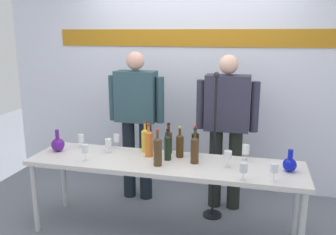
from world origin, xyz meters
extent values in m
plane|color=slate|center=(0.00, 0.00, 0.00)|extent=(10.00, 10.00, 0.00)
cube|color=white|center=(0.00, 1.27, 1.50)|extent=(4.72, 0.10, 3.00)
cube|color=#BB7718|center=(0.00, 1.21, 1.81)|extent=(3.31, 0.01, 0.20)
cube|color=silver|center=(0.00, 0.00, 0.70)|extent=(2.52, 0.63, 0.04)
cylinder|color=silver|center=(-1.20, -0.26, 0.34)|extent=(0.05, 0.05, 0.68)
cylinder|color=silver|center=(1.20, -0.26, 0.34)|extent=(0.05, 0.05, 0.68)
cylinder|color=silver|center=(-1.20, 0.26, 0.34)|extent=(0.05, 0.05, 0.68)
cylinder|color=silver|center=(1.20, 0.26, 0.34)|extent=(0.05, 0.05, 0.68)
sphere|color=#541889|center=(-1.10, 0.03, 0.79)|extent=(0.13, 0.13, 0.13)
cylinder|color=#541889|center=(-1.10, 0.03, 0.90)|extent=(0.04, 0.04, 0.10)
sphere|color=#0D17B7|center=(1.10, 0.03, 0.78)|extent=(0.12, 0.12, 0.12)
cylinder|color=#0D17B7|center=(1.10, 0.03, 0.88)|extent=(0.04, 0.04, 0.09)
cylinder|color=black|center=(-0.60, 0.69, 0.46)|extent=(0.14, 0.14, 0.91)
cylinder|color=black|center=(-0.40, 0.69, 0.46)|extent=(0.14, 0.14, 0.91)
cube|color=#2E4B56|center=(-0.50, 0.69, 1.19)|extent=(0.45, 0.22, 0.56)
cylinder|color=#2E4B56|center=(-0.77, 0.69, 1.16)|extent=(0.09, 0.09, 0.50)
cylinder|color=#2E4B56|center=(-0.23, 0.69, 1.16)|extent=(0.09, 0.09, 0.50)
sphere|color=#E1A390|center=(-0.50, 0.69, 1.58)|extent=(0.20, 0.20, 0.20)
cylinder|color=black|center=(0.40, 0.69, 0.44)|extent=(0.14, 0.14, 0.88)
cylinder|color=black|center=(0.60, 0.69, 0.44)|extent=(0.14, 0.14, 0.88)
cube|color=#313144|center=(0.50, 0.69, 1.17)|extent=(0.46, 0.22, 0.58)
cylinder|color=#313144|center=(0.22, 0.69, 1.14)|extent=(0.09, 0.09, 0.52)
cylinder|color=#313144|center=(0.78, 0.69, 1.14)|extent=(0.09, 0.09, 0.52)
sphere|color=beige|center=(0.50, 0.69, 1.56)|extent=(0.20, 0.20, 0.20)
cylinder|color=#48331B|center=(-0.03, -0.11, 0.84)|extent=(0.07, 0.07, 0.24)
cone|color=#48331B|center=(-0.03, -0.11, 0.97)|extent=(0.07, 0.07, 0.03)
cylinder|color=#48331B|center=(-0.03, -0.11, 1.00)|extent=(0.02, 0.02, 0.08)
cylinder|color=red|center=(-0.03, -0.11, 1.05)|extent=(0.03, 0.03, 0.02)
cylinder|color=#4F2714|center=(-0.02, 0.24, 0.83)|extent=(0.07, 0.07, 0.21)
cone|color=#4F2714|center=(-0.02, 0.24, 0.94)|extent=(0.07, 0.07, 0.03)
cylinder|color=#4F2714|center=(-0.02, 0.24, 0.97)|extent=(0.03, 0.03, 0.08)
cylinder|color=black|center=(-0.02, 0.24, 1.02)|extent=(0.03, 0.03, 0.02)
cylinder|color=#472D16|center=(0.28, 0.03, 0.84)|extent=(0.07, 0.07, 0.22)
cone|color=#472D16|center=(0.28, 0.03, 0.96)|extent=(0.07, 0.07, 0.03)
cylinder|color=#472D16|center=(0.28, 0.03, 0.99)|extent=(0.02, 0.02, 0.09)
cylinder|color=black|center=(0.28, 0.03, 1.04)|extent=(0.03, 0.03, 0.02)
cylinder|color=black|center=(0.02, 0.05, 0.83)|extent=(0.07, 0.07, 0.22)
cone|color=black|center=(0.02, 0.05, 0.95)|extent=(0.07, 0.07, 0.03)
cylinder|color=black|center=(0.02, 0.05, 0.97)|extent=(0.03, 0.03, 0.06)
cylinder|color=black|center=(0.02, 0.05, 1.01)|extent=(0.03, 0.03, 0.02)
cylinder|color=gold|center=(-0.25, 0.23, 0.83)|extent=(0.07, 0.07, 0.21)
cone|color=gold|center=(-0.25, 0.23, 0.95)|extent=(0.07, 0.07, 0.03)
cylinder|color=gold|center=(-0.25, 0.23, 0.98)|extent=(0.02, 0.02, 0.08)
cylinder|color=#AE1D1C|center=(-0.25, 0.23, 1.02)|extent=(0.03, 0.03, 0.02)
cylinder|color=black|center=(0.25, 0.22, 0.83)|extent=(0.07, 0.07, 0.22)
cone|color=black|center=(0.25, 0.22, 0.95)|extent=(0.07, 0.07, 0.03)
cylinder|color=black|center=(0.25, 0.22, 0.97)|extent=(0.02, 0.02, 0.07)
cylinder|color=#B22023|center=(0.25, 0.22, 1.01)|extent=(0.03, 0.03, 0.02)
cylinder|color=#442C12|center=(0.11, 0.16, 0.83)|extent=(0.07, 0.07, 0.20)
cone|color=#442C12|center=(0.11, 0.16, 0.94)|extent=(0.07, 0.07, 0.03)
cylinder|color=#442C12|center=(0.11, 0.16, 0.97)|extent=(0.03, 0.03, 0.08)
cylinder|color=gold|center=(0.11, 0.16, 1.02)|extent=(0.03, 0.03, 0.02)
cylinder|color=orange|center=(-0.18, 0.11, 0.84)|extent=(0.08, 0.08, 0.23)
cone|color=orange|center=(-0.18, 0.11, 0.97)|extent=(0.08, 0.08, 0.03)
cylinder|color=orange|center=(-0.18, 0.11, 0.99)|extent=(0.03, 0.03, 0.07)
cylinder|color=red|center=(-0.18, 0.11, 1.03)|extent=(0.03, 0.03, 0.02)
cylinder|color=white|center=(-0.56, 0.25, 0.73)|extent=(0.06, 0.06, 0.00)
cylinder|color=white|center=(-0.56, 0.25, 0.76)|extent=(0.01, 0.01, 0.07)
cylinder|color=white|center=(-0.56, 0.25, 0.84)|extent=(0.06, 0.06, 0.08)
cylinder|color=white|center=(-0.93, 0.19, 0.73)|extent=(0.06, 0.06, 0.00)
cylinder|color=white|center=(-0.93, 0.19, 0.76)|extent=(0.01, 0.01, 0.06)
cylinder|color=white|center=(-0.93, 0.19, 0.82)|extent=(0.06, 0.06, 0.08)
cylinder|color=white|center=(-0.70, -0.16, 0.73)|extent=(0.06, 0.06, 0.00)
cylinder|color=white|center=(-0.70, -0.16, 0.77)|extent=(0.01, 0.01, 0.08)
cylinder|color=white|center=(-0.70, -0.16, 0.84)|extent=(0.06, 0.06, 0.08)
cylinder|color=white|center=(-0.59, 0.10, 0.73)|extent=(0.06, 0.06, 0.00)
cylinder|color=white|center=(-0.59, 0.10, 0.76)|extent=(0.01, 0.01, 0.06)
cylinder|color=white|center=(-0.59, 0.10, 0.83)|extent=(0.07, 0.07, 0.08)
cylinder|color=white|center=(0.72, 0.21, 0.73)|extent=(0.06, 0.06, 0.00)
cylinder|color=white|center=(0.72, 0.21, 0.76)|extent=(0.01, 0.01, 0.06)
cylinder|color=white|center=(0.72, 0.21, 0.83)|extent=(0.07, 0.07, 0.09)
cylinder|color=white|center=(0.58, 0.00, 0.73)|extent=(0.06, 0.06, 0.00)
cylinder|color=white|center=(0.58, 0.00, 0.77)|extent=(0.01, 0.01, 0.08)
cylinder|color=white|center=(0.58, 0.00, 0.84)|extent=(0.07, 0.07, 0.07)
cylinder|color=white|center=(0.72, -0.26, 0.73)|extent=(0.05, 0.05, 0.00)
cylinder|color=white|center=(0.72, -0.26, 0.76)|extent=(0.01, 0.01, 0.07)
cylinder|color=white|center=(0.72, -0.26, 0.83)|extent=(0.07, 0.07, 0.08)
cylinder|color=white|center=(0.96, -0.23, 0.73)|extent=(0.05, 0.05, 0.00)
cylinder|color=white|center=(0.96, -0.23, 0.77)|extent=(0.01, 0.01, 0.08)
cylinder|color=white|center=(0.96, -0.23, 0.84)|extent=(0.06, 0.06, 0.07)
cylinder|color=black|center=(0.41, 0.44, 0.01)|extent=(0.20, 0.20, 0.02)
cylinder|color=black|center=(0.41, 0.44, 0.73)|extent=(0.02, 0.02, 1.45)
sphere|color=#232328|center=(0.41, 0.44, 1.48)|extent=(0.06, 0.06, 0.06)
camera|label=1|loc=(0.80, -3.02, 1.88)|focal=38.58mm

